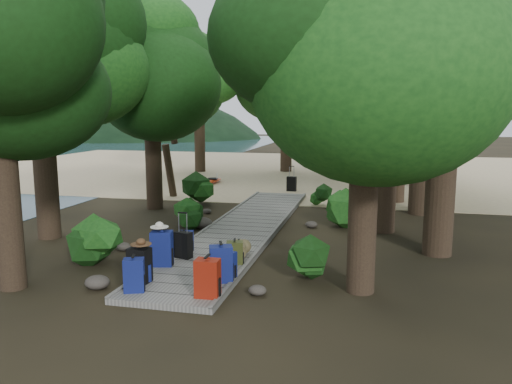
% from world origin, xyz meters
% --- Properties ---
extents(ground, '(120.00, 120.00, 0.00)m').
position_xyz_m(ground, '(0.00, 0.00, 0.00)').
color(ground, '#2C2516').
rests_on(ground, ground).
extents(sand_beach, '(40.00, 22.00, 0.02)m').
position_xyz_m(sand_beach, '(0.00, 16.00, 0.01)').
color(sand_beach, '#CFB78B').
rests_on(sand_beach, ground).
extents(distant_hill, '(32.00, 16.00, 12.00)m').
position_xyz_m(distant_hill, '(-40.00, 48.00, 0.00)').
color(distant_hill, black).
rests_on(distant_hill, ground).
extents(boardwalk, '(2.00, 12.00, 0.12)m').
position_xyz_m(boardwalk, '(0.00, 1.00, 0.06)').
color(boardwalk, gray).
rests_on(boardwalk, ground).
extents(backpack_left_a, '(0.43, 0.37, 0.69)m').
position_xyz_m(backpack_left_a, '(-0.65, -4.55, 0.46)').
color(backpack_left_a, navy).
rests_on(backpack_left_a, boardwalk).
extents(backpack_left_b, '(0.44, 0.34, 0.75)m').
position_xyz_m(backpack_left_b, '(-0.78, -4.05, 0.49)').
color(backpack_left_b, black).
rests_on(backpack_left_b, boardwalk).
extents(backpack_left_c, '(0.50, 0.40, 0.83)m').
position_xyz_m(backpack_left_c, '(-0.79, -2.98, 0.54)').
color(backpack_left_c, navy).
rests_on(backpack_left_c, boardwalk).
extents(backpack_left_d, '(0.38, 0.29, 0.54)m').
position_xyz_m(backpack_left_d, '(-0.71, -1.82, 0.39)').
color(backpack_left_d, navy).
rests_on(backpack_left_d, boardwalk).
extents(backpack_right_a, '(0.44, 0.32, 0.76)m').
position_xyz_m(backpack_right_a, '(0.75, -4.49, 0.50)').
color(backpack_right_a, '#971B03').
rests_on(backpack_right_a, boardwalk).
extents(backpack_right_b, '(0.52, 0.44, 0.79)m').
position_xyz_m(backpack_right_b, '(0.75, -3.67, 0.51)').
color(backpack_right_b, navy).
rests_on(backpack_right_b, boardwalk).
extents(backpack_right_c, '(0.42, 0.35, 0.61)m').
position_xyz_m(backpack_right_c, '(0.79, -3.47, 0.42)').
color(backpack_right_c, navy).
rests_on(backpack_right_c, boardwalk).
extents(backpack_right_d, '(0.40, 0.33, 0.54)m').
position_xyz_m(backpack_right_d, '(0.69, -2.48, 0.39)').
color(backpack_right_d, '#3F4018').
rests_on(backpack_right_d, boardwalk).
extents(duffel_right_khaki, '(0.47, 0.60, 0.35)m').
position_xyz_m(duffel_right_khaki, '(0.64, -1.98, 0.30)').
color(duffel_right_khaki, brown).
rests_on(duffel_right_khaki, boardwalk).
extents(suitcase_on_boardwalk, '(0.43, 0.31, 0.60)m').
position_xyz_m(suitcase_on_boardwalk, '(-0.55, -2.34, 0.42)').
color(suitcase_on_boardwalk, black).
rests_on(suitcase_on_boardwalk, boardwalk).
extents(lone_suitcase_on_sand, '(0.41, 0.26, 0.62)m').
position_xyz_m(lone_suitcase_on_sand, '(0.22, 8.28, 0.33)').
color(lone_suitcase_on_sand, black).
rests_on(lone_suitcase_on_sand, sand_beach).
extents(hat_brown, '(0.40, 0.40, 0.12)m').
position_xyz_m(hat_brown, '(-0.74, -4.04, 0.93)').
color(hat_brown, '#51351E').
rests_on(hat_brown, backpack_left_b).
extents(hat_white, '(0.39, 0.39, 0.13)m').
position_xyz_m(hat_white, '(-0.85, -2.94, 1.02)').
color(hat_white, silver).
rests_on(hat_white, backpack_left_c).
extents(kayak, '(1.19, 3.48, 0.34)m').
position_xyz_m(kayak, '(-3.75, 9.65, 0.19)').
color(kayak, '#BC3310').
rests_on(kayak, sand_beach).
extents(sun_lounger, '(1.20, 1.84, 0.57)m').
position_xyz_m(sun_lounger, '(3.38, 10.38, 0.30)').
color(sun_lounger, silver).
rests_on(sun_lounger, sand_beach).
extents(tree_right_a, '(4.56, 4.56, 7.60)m').
position_xyz_m(tree_right_a, '(3.39, -3.28, 3.80)').
color(tree_right_a, black).
rests_on(tree_right_a, ground).
extents(tree_right_b, '(5.48, 5.48, 9.79)m').
position_xyz_m(tree_right_b, '(5.11, -0.32, 4.89)').
color(tree_right_b, black).
rests_on(tree_right_b, ground).
extents(tree_right_c, '(5.60, 5.60, 9.70)m').
position_xyz_m(tree_right_c, '(3.88, 1.77, 4.85)').
color(tree_right_c, black).
rests_on(tree_right_c, ground).
extents(tree_right_d, '(6.25, 6.25, 11.46)m').
position_xyz_m(tree_right_d, '(5.16, 4.62, 5.73)').
color(tree_right_d, black).
rests_on(tree_right_d, ground).
extents(tree_right_e, '(5.16, 5.16, 9.28)m').
position_xyz_m(tree_right_e, '(4.44, 6.68, 4.64)').
color(tree_right_e, black).
rests_on(tree_right_e, ground).
extents(tree_right_f, '(5.34, 5.34, 9.54)m').
position_xyz_m(tree_right_f, '(6.27, 9.82, 4.77)').
color(tree_right_f, black).
rests_on(tree_right_f, ground).
extents(tree_left_b, '(4.84, 4.84, 8.70)m').
position_xyz_m(tree_left_b, '(-4.94, -1.01, 4.35)').
color(tree_left_b, black).
rests_on(tree_left_b, ground).
extents(tree_left_c, '(4.66, 4.66, 8.10)m').
position_xyz_m(tree_left_c, '(-3.88, 3.45, 4.05)').
color(tree_left_c, black).
rests_on(tree_left_c, ground).
extents(tree_back_a, '(5.33, 5.33, 9.22)m').
position_xyz_m(tree_back_a, '(-1.23, 15.26, 4.61)').
color(tree_back_a, black).
rests_on(tree_back_a, ground).
extents(tree_back_b, '(5.20, 5.20, 9.29)m').
position_xyz_m(tree_back_b, '(1.92, 15.43, 4.65)').
color(tree_back_b, black).
rests_on(tree_back_b, ground).
extents(tree_back_c, '(4.42, 4.42, 7.95)m').
position_xyz_m(tree_back_c, '(4.55, 15.15, 3.98)').
color(tree_back_c, black).
rests_on(tree_back_c, ground).
extents(tree_back_d, '(5.11, 5.11, 8.51)m').
position_xyz_m(tree_back_d, '(-5.95, 14.08, 4.26)').
color(tree_back_d, black).
rests_on(tree_back_d, ground).
extents(palm_right_a, '(4.69, 4.69, 7.99)m').
position_xyz_m(palm_right_a, '(3.34, 5.94, 4.00)').
color(palm_right_a, '#123B10').
rests_on(palm_right_a, ground).
extents(palm_right_b, '(4.82, 4.82, 9.31)m').
position_xyz_m(palm_right_b, '(5.45, 10.90, 4.65)').
color(palm_right_b, '#123B10').
rests_on(palm_right_b, ground).
extents(palm_right_c, '(4.78, 4.78, 7.61)m').
position_xyz_m(palm_right_c, '(2.44, 12.22, 3.81)').
color(palm_right_c, '#123B10').
rests_on(palm_right_c, ground).
extents(palm_left_a, '(4.00, 4.00, 6.36)m').
position_xyz_m(palm_left_a, '(-4.43, 5.86, 3.18)').
color(palm_left_a, '#123B10').
rests_on(palm_left_a, ground).
extents(rock_left_a, '(0.48, 0.44, 0.27)m').
position_xyz_m(rock_left_a, '(-1.56, -4.30, 0.13)').
color(rock_left_a, '#4C473F').
rests_on(rock_left_a, ground).
extents(rock_left_b, '(0.37, 0.34, 0.21)m').
position_xyz_m(rock_left_b, '(-2.36, -1.74, 0.10)').
color(rock_left_b, '#4C473F').
rests_on(rock_left_b, ground).
extents(rock_left_c, '(0.59, 0.53, 0.33)m').
position_xyz_m(rock_left_c, '(-1.26, 0.97, 0.16)').
color(rock_left_c, '#4C473F').
rests_on(rock_left_c, ground).
extents(rock_left_d, '(0.30, 0.27, 0.16)m').
position_xyz_m(rock_left_d, '(-1.81, 3.02, 0.08)').
color(rock_left_d, '#4C473F').
rests_on(rock_left_d, ground).
extents(rock_right_a, '(0.34, 0.31, 0.19)m').
position_xyz_m(rock_right_a, '(1.53, -3.91, 0.09)').
color(rock_right_a, '#4C473F').
rests_on(rock_right_a, ground).
extents(rock_right_b, '(0.50, 0.45, 0.28)m').
position_xyz_m(rock_right_b, '(2.18, -0.80, 0.14)').
color(rock_right_b, '#4C473F').
rests_on(rock_right_b, ground).
extents(rock_right_c, '(0.35, 0.32, 0.19)m').
position_xyz_m(rock_right_c, '(1.85, 1.77, 0.10)').
color(rock_right_c, '#4C473F').
rests_on(rock_right_c, ground).
extents(rock_right_d, '(0.59, 0.53, 0.32)m').
position_xyz_m(rock_right_d, '(3.03, 3.93, 0.16)').
color(rock_right_d, '#4C473F').
rests_on(rock_right_d, ground).
extents(shrub_left_a, '(1.25, 1.25, 1.12)m').
position_xyz_m(shrub_left_a, '(-2.41, -2.80, 0.56)').
color(shrub_left_a, '#154514').
rests_on(shrub_left_a, ground).
extents(shrub_left_b, '(0.92, 0.92, 0.83)m').
position_xyz_m(shrub_left_b, '(-1.69, 0.84, 0.41)').
color(shrub_left_b, '#154514').
rests_on(shrub_left_b, ground).
extents(shrub_left_c, '(1.35, 1.35, 1.22)m').
position_xyz_m(shrub_left_c, '(-2.53, 4.51, 0.61)').
color(shrub_left_c, '#154514').
rests_on(shrub_left_c, ground).
extents(shrub_right_a, '(0.93, 0.93, 0.84)m').
position_xyz_m(shrub_right_a, '(2.43, -2.99, 0.42)').
color(shrub_right_a, '#154514').
rests_on(shrub_right_a, ground).
extents(shrub_right_b, '(1.24, 1.24, 1.12)m').
position_xyz_m(shrub_right_b, '(2.68, 2.13, 0.56)').
color(shrub_right_b, '#154514').
rests_on(shrub_right_b, ground).
extents(shrub_right_c, '(0.74, 0.74, 0.67)m').
position_xyz_m(shrub_right_c, '(1.69, 5.24, 0.33)').
color(shrub_right_c, '#154514').
rests_on(shrub_right_c, ground).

